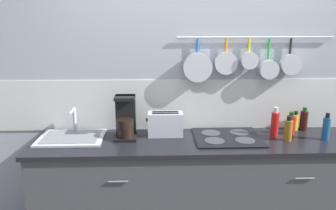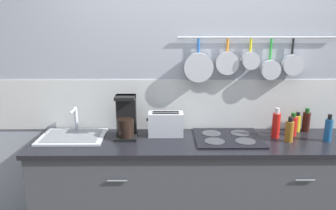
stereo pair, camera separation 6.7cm
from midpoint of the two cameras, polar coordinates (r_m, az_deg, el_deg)
wall_back at (r=2.79m, az=5.46°, el=2.83°), size 7.20×0.16×2.60m
cabinet_base at (r=2.79m, az=5.86°, el=-15.46°), size 2.69×0.54×0.90m
countertop at (r=2.59m, az=6.13°, el=-6.49°), size 2.73×0.57×0.03m
sink_basin at (r=2.72m, az=-17.11°, el=-5.23°), size 0.51×0.38×0.21m
coffee_maker at (r=2.61m, az=-8.14°, el=-2.71°), size 0.17×0.19×0.34m
toaster at (r=2.64m, az=-1.19°, el=-3.34°), size 0.30×0.14×0.20m
cooktop at (r=2.65m, az=9.58°, el=-5.56°), size 0.52×0.45×0.01m
bottle_vinegar at (r=2.74m, az=17.44°, el=-3.12°), size 0.06×0.06×0.24m
bottle_cooking_wine at (r=2.69m, az=19.53°, el=-4.09°), size 0.06×0.06×0.20m
bottle_olive_oil at (r=2.85m, az=19.97°, el=-3.19°), size 0.07×0.07×0.19m
bottle_hot_sauce at (r=2.97m, az=20.63°, el=-2.74°), size 0.06×0.06×0.16m
bottle_dish_soap at (r=2.99m, az=21.98°, el=-2.45°), size 0.06×0.06×0.20m
bottle_sesame_oil at (r=2.82m, az=25.22°, el=-3.66°), size 0.06×0.06×0.22m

